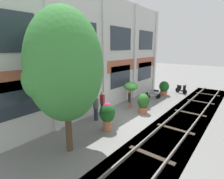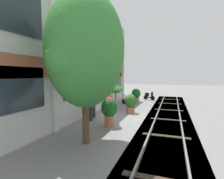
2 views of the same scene
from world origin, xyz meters
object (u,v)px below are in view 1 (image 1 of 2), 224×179
resident_by_doorway (130,92)px  resident_watching_tracks (96,107)px  scooter_second_parked (154,93)px  resident_near_plants (102,103)px  potted_plant_tall_urn (131,87)px  scooter_near_curb (181,89)px  potted_plant_ribbed_drum (164,88)px  potted_plant_fluted_column (143,103)px  potted_plant_glazed_jar (107,114)px  broadleaf_tree (65,68)px

resident_by_doorway → resident_watching_tracks: size_ratio=1.01×
scooter_second_parked → resident_by_doorway: bearing=45.6°
scooter_second_parked → resident_near_plants: bearing=62.1°
potted_plant_tall_urn → scooter_near_curb: bearing=-13.4°
scooter_near_curb → resident_near_plants: resident_near_plants is taller
potted_plant_ribbed_drum → potted_plant_fluted_column: bearing=-172.8°
resident_watching_tracks → scooter_near_curb: bearing=43.3°
potted_plant_ribbed_drum → potted_plant_glazed_jar: bearing=-177.7°
resident_watching_tracks → resident_near_plants: (0.89, 0.23, 0.01)m
potted_plant_tall_urn → potted_plant_fluted_column: 1.59m
resident_by_doorway → resident_near_plants: 3.65m
resident_watching_tracks → scooter_second_parked: bearing=48.8°
scooter_near_curb → scooter_second_parked: same height
scooter_second_parked → resident_by_doorway: size_ratio=0.82×
potted_plant_glazed_jar → resident_watching_tracks: resident_watching_tracks is taller
potted_plant_fluted_column → scooter_near_curb: potted_plant_fluted_column is taller
broadleaf_tree → scooter_near_curb: 13.79m
broadleaf_tree → resident_watching_tracks: bearing=23.0°
broadleaf_tree → scooter_second_parked: (10.03, 0.59, -3.26)m
scooter_near_curb → potted_plant_glazed_jar: bearing=-69.7°
scooter_near_curb → potted_plant_tall_urn: bearing=-79.3°
resident_by_doorway → potted_plant_fluted_column: bearing=-36.5°
broadleaf_tree → scooter_second_parked: 10.56m
scooter_second_parked → potted_plant_ribbed_drum: bearing=-118.8°
potted_plant_ribbed_drum → scooter_near_curb: 2.05m
scooter_near_curb → resident_by_doorway: size_ratio=0.79×
broadleaf_tree → resident_watching_tracks: size_ratio=3.75×
potted_plant_fluted_column → resident_by_doorway: size_ratio=0.87×
scooter_near_curb → scooter_second_parked: 3.62m
broadleaf_tree → resident_near_plants: (4.07, 1.58, -2.82)m
potted_plant_glazed_jar → potted_plant_ribbed_drum: 9.09m
broadleaf_tree → potted_plant_glazed_jar: 3.77m
resident_near_plants → resident_by_doorway: bearing=41.4°
potted_plant_glazed_jar → scooter_near_curb: (10.80, -0.71, -0.51)m
resident_watching_tracks → resident_near_plants: bearing=69.5°
resident_watching_tracks → resident_near_plants: size_ratio=0.99×
scooter_near_curb → resident_watching_tracks: size_ratio=0.80×
potted_plant_tall_urn → scooter_near_curb: (6.89, -1.64, -1.20)m
potted_plant_fluted_column → scooter_near_curb: (7.26, -0.37, -0.32)m
potted_plant_glazed_jar → resident_by_doorway: bearing=19.1°
potted_plant_glazed_jar → potted_plant_fluted_column: (3.54, -0.34, -0.19)m
scooter_near_curb → resident_by_doorway: bearing=-89.7°
broadleaf_tree → resident_by_doorway: (7.72, 1.71, -2.82)m
potted_plant_fluted_column → resident_near_plants: 2.86m
potted_plant_tall_urn → resident_by_doorway: 1.68m
scooter_second_parked → resident_near_plants: (-5.96, 0.99, 0.44)m
broadleaf_tree → potted_plant_ribbed_drum: bearing=1.4°
potted_plant_tall_urn → potted_plant_fluted_column: potted_plant_tall_urn is taller
potted_plant_glazed_jar → scooter_near_curb: 10.84m
potted_plant_fluted_column → potted_plant_ribbed_drum: 5.59m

